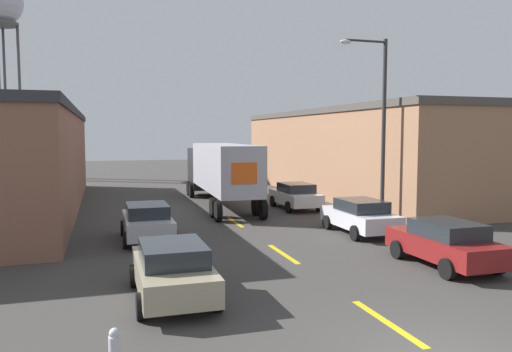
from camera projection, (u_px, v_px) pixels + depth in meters
The scene contains 9 objects.
road_centerline at pixel (283, 254), 18.49m from camera, with size 0.20×17.22×0.01m.
warehouse_right at pixel (383, 152), 38.07m from camera, with size 13.08×27.34×6.22m.
semi_truck at pixel (219, 168), 31.04m from camera, with size 3.10×13.42×3.84m.
parked_car_right_mid at pixel (360, 216), 22.23m from camera, with size 2.09×4.35×1.54m.
parked_car_left_far at pixel (147, 221), 20.84m from camera, with size 2.09×4.35×1.54m.
parked_car_right_near at pixel (445, 243), 16.70m from camera, with size 2.09×4.35×1.54m.
parked_car_left_near at pixel (173, 269), 13.39m from camera, with size 2.09×4.35×1.54m.
parked_car_right_far at pixel (295, 195), 29.65m from camera, with size 2.09×4.35×1.54m.
street_lamp at pixel (379, 119), 24.45m from camera, with size 2.53×0.32×9.05m.
Camera 1 is at (-6.32, -7.82, 4.42)m, focal length 35.00 mm.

